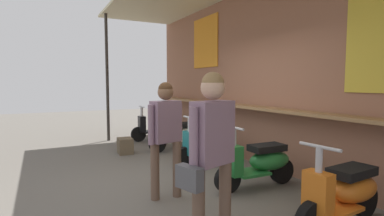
{
  "coord_description": "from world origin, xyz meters",
  "views": [
    {
      "loc": [
        4.15,
        -1.88,
        1.58
      ],
      "look_at": [
        -1.47,
        1.05,
        1.05
      ],
      "focal_mm": 27.59,
      "sensor_mm": 36.0,
      "label": 1
    }
  ],
  "objects_px": {
    "scooter_green": "(261,162)",
    "scooter_orange": "(345,192)",
    "shopper_with_handbag": "(211,143)",
    "scooter_cream": "(180,134)",
    "scooter_teal": "(211,145)",
    "scooter_black": "(159,126)",
    "shopper_browsing": "(166,128)",
    "merchandise_crate": "(125,146)"
  },
  "relations": [
    {
      "from": "scooter_cream",
      "to": "shopper_browsing",
      "type": "distance_m",
      "value": 3.02
    },
    {
      "from": "scooter_cream",
      "to": "scooter_teal",
      "type": "bearing_deg",
      "value": 89.57
    },
    {
      "from": "scooter_black",
      "to": "scooter_orange",
      "type": "relative_size",
      "value": 1.0
    },
    {
      "from": "scooter_orange",
      "to": "merchandise_crate",
      "type": "bearing_deg",
      "value": -78.4
    },
    {
      "from": "shopper_with_handbag",
      "to": "merchandise_crate",
      "type": "distance_m",
      "value": 4.31
    },
    {
      "from": "scooter_green",
      "to": "scooter_orange",
      "type": "xyz_separation_m",
      "value": [
        1.39,
        -0.0,
        0.0
      ]
    },
    {
      "from": "shopper_browsing",
      "to": "scooter_black",
      "type": "bearing_deg",
      "value": 146.5
    },
    {
      "from": "scooter_cream",
      "to": "scooter_orange",
      "type": "xyz_separation_m",
      "value": [
        4.25,
        -0.0,
        0.0
      ]
    },
    {
      "from": "scooter_cream",
      "to": "scooter_green",
      "type": "distance_m",
      "value": 2.85
    },
    {
      "from": "shopper_browsing",
      "to": "merchandise_crate",
      "type": "bearing_deg",
      "value": 162.74
    },
    {
      "from": "shopper_browsing",
      "to": "scooter_teal",
      "type": "bearing_deg",
      "value": 115.33
    },
    {
      "from": "scooter_green",
      "to": "merchandise_crate",
      "type": "bearing_deg",
      "value": -64.99
    },
    {
      "from": "scooter_teal",
      "to": "scooter_cream",
      "type": "bearing_deg",
      "value": -90.46
    },
    {
      "from": "scooter_cream",
      "to": "merchandise_crate",
      "type": "relative_size",
      "value": 3.6
    },
    {
      "from": "scooter_teal",
      "to": "shopper_with_handbag",
      "type": "height_order",
      "value": "shopper_with_handbag"
    },
    {
      "from": "scooter_black",
      "to": "scooter_cream",
      "type": "xyz_separation_m",
      "value": [
        1.4,
        0.0,
        0.0
      ]
    },
    {
      "from": "scooter_cream",
      "to": "shopper_with_handbag",
      "type": "height_order",
      "value": "shopper_with_handbag"
    },
    {
      "from": "scooter_black",
      "to": "scooter_cream",
      "type": "height_order",
      "value": "same"
    },
    {
      "from": "scooter_green",
      "to": "merchandise_crate",
      "type": "height_order",
      "value": "scooter_green"
    },
    {
      "from": "scooter_black",
      "to": "scooter_teal",
      "type": "bearing_deg",
      "value": 93.7
    },
    {
      "from": "scooter_teal",
      "to": "shopper_with_handbag",
      "type": "bearing_deg",
      "value": 58.1
    },
    {
      "from": "scooter_teal",
      "to": "scooter_green",
      "type": "relative_size",
      "value": 1.0
    },
    {
      "from": "merchandise_crate",
      "to": "scooter_teal",
      "type": "bearing_deg",
      "value": 37.04
    },
    {
      "from": "scooter_black",
      "to": "scooter_orange",
      "type": "xyz_separation_m",
      "value": [
        5.65,
        -0.0,
        0.0
      ]
    },
    {
      "from": "shopper_browsing",
      "to": "scooter_cream",
      "type": "bearing_deg",
      "value": 137.22
    },
    {
      "from": "scooter_green",
      "to": "shopper_browsing",
      "type": "distance_m",
      "value": 1.58
    },
    {
      "from": "scooter_cream",
      "to": "scooter_teal",
      "type": "distance_m",
      "value": 1.42
    },
    {
      "from": "scooter_teal",
      "to": "shopper_browsing",
      "type": "xyz_separation_m",
      "value": [
        1.17,
        -1.44,
        0.59
      ]
    },
    {
      "from": "scooter_teal",
      "to": "scooter_orange",
      "type": "relative_size",
      "value": 1.0
    },
    {
      "from": "scooter_orange",
      "to": "shopper_browsing",
      "type": "bearing_deg",
      "value": -53.15
    },
    {
      "from": "shopper_with_handbag",
      "to": "scooter_green",
      "type": "bearing_deg",
      "value": 108.82
    },
    {
      "from": "scooter_black",
      "to": "scooter_teal",
      "type": "xyz_separation_m",
      "value": [
        2.82,
        0.0,
        0.0
      ]
    },
    {
      "from": "scooter_cream",
      "to": "scooter_green",
      "type": "bearing_deg",
      "value": 89.57
    },
    {
      "from": "scooter_orange",
      "to": "shopper_with_handbag",
      "type": "distance_m",
      "value": 1.71
    },
    {
      "from": "scooter_green",
      "to": "shopper_browsing",
      "type": "bearing_deg",
      "value": -7.65
    },
    {
      "from": "scooter_cream",
      "to": "merchandise_crate",
      "type": "distance_m",
      "value": 1.3
    },
    {
      "from": "scooter_cream",
      "to": "scooter_teal",
      "type": "xyz_separation_m",
      "value": [
        1.42,
        -0.0,
        0.0
      ]
    },
    {
      "from": "scooter_cream",
      "to": "scooter_black",
      "type": "bearing_deg",
      "value": -90.43
    },
    {
      "from": "shopper_with_handbag",
      "to": "scooter_orange",
      "type": "bearing_deg",
      "value": 63.0
    },
    {
      "from": "scooter_cream",
      "to": "shopper_browsing",
      "type": "xyz_separation_m",
      "value": [
        2.59,
        -1.44,
        0.59
      ]
    },
    {
      "from": "scooter_teal",
      "to": "scooter_green",
      "type": "bearing_deg",
      "value": 89.54
    },
    {
      "from": "scooter_orange",
      "to": "shopper_with_handbag",
      "type": "bearing_deg",
      "value": -14.35
    }
  ]
}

